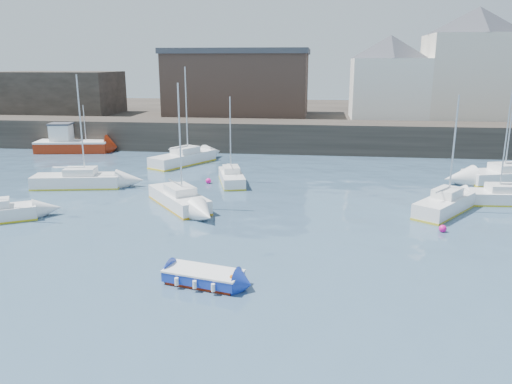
# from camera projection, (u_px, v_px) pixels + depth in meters

# --- Properties ---
(water) EXTENTS (220.00, 220.00, 0.00)m
(water) POSITION_uv_depth(u_px,v_px,m) (215.00, 314.00, 18.22)
(water) COLOR #2D4760
(water) RESTS_ON ground
(quay_wall) EXTENTS (90.00, 5.00, 3.00)m
(quay_wall) POSITION_uv_depth(u_px,v_px,m) (284.00, 136.00, 51.43)
(quay_wall) COLOR #28231E
(quay_wall) RESTS_ON ground
(land_strip) EXTENTS (90.00, 32.00, 2.80)m
(land_strip) POSITION_uv_depth(u_px,v_px,m) (293.00, 118.00, 68.74)
(land_strip) COLOR #28231E
(land_strip) RESTS_ON ground
(bldg_east_a) EXTENTS (13.36, 13.36, 11.80)m
(bldg_east_a) POSITION_uv_depth(u_px,v_px,m) (474.00, 63.00, 53.87)
(bldg_east_a) COLOR beige
(bldg_east_a) RESTS_ON land_strip
(bldg_east_d) EXTENTS (11.14, 11.14, 8.95)m
(bldg_east_d) POSITION_uv_depth(u_px,v_px,m) (389.00, 77.00, 54.85)
(bldg_east_d) COLOR white
(bldg_east_d) RESTS_ON land_strip
(warehouse) EXTENTS (16.40, 10.40, 7.60)m
(warehouse) POSITION_uv_depth(u_px,v_px,m) (239.00, 82.00, 58.55)
(warehouse) COLOR #3D2D26
(warehouse) RESTS_ON land_strip
(bldg_west) EXTENTS (14.00, 8.00, 5.00)m
(bldg_west) POSITION_uv_depth(u_px,v_px,m) (59.00, 93.00, 60.60)
(bldg_west) COLOR #353028
(bldg_west) RESTS_ON land_strip
(blue_dinghy) EXTENTS (3.47, 2.09, 0.62)m
(blue_dinghy) POSITION_uv_depth(u_px,v_px,m) (203.00, 276.00, 20.59)
(blue_dinghy) COLOR maroon
(blue_dinghy) RESTS_ON ground
(fishing_boat) EXTENTS (7.49, 3.78, 4.74)m
(fishing_boat) POSITION_uv_depth(u_px,v_px,m) (71.00, 143.00, 50.81)
(fishing_boat) COLOR maroon
(fishing_boat) RESTS_ON ground
(sailboat_b) EXTENTS (5.22, 5.91, 7.73)m
(sailboat_b) POSITION_uv_depth(u_px,v_px,m) (179.00, 198.00, 31.72)
(sailboat_b) COLOR white
(sailboat_b) RESTS_ON ground
(sailboat_c) EXTENTS (4.55, 5.36, 7.08)m
(sailboat_c) POSITION_uv_depth(u_px,v_px,m) (445.00, 204.00, 30.27)
(sailboat_c) COLOR white
(sailboat_c) RESTS_ON ground
(sailboat_d) EXTENTS (6.01, 2.26, 7.52)m
(sailboat_d) POSITION_uv_depth(u_px,v_px,m) (507.00, 196.00, 32.37)
(sailboat_d) COLOR white
(sailboat_d) RESTS_ON ground
(sailboat_e) EXTENTS (6.55, 3.14, 8.09)m
(sailboat_e) POSITION_uv_depth(u_px,v_px,m) (78.00, 180.00, 36.51)
(sailboat_e) COLOR white
(sailboat_e) RESTS_ON ground
(sailboat_f) EXTENTS (2.89, 5.20, 6.45)m
(sailboat_f) POSITION_uv_depth(u_px,v_px,m) (232.00, 177.00, 37.81)
(sailboat_f) COLOR white
(sailboat_f) RESTS_ON ground
(sailboat_g) EXTENTS (7.70, 4.46, 9.29)m
(sailboat_g) POSITION_uv_depth(u_px,v_px,m) (512.00, 175.00, 38.07)
(sailboat_g) COLOR white
(sailboat_g) RESTS_ON ground
(sailboat_h) EXTENTS (5.08, 6.81, 8.52)m
(sailboat_h) POSITION_uv_depth(u_px,v_px,m) (183.00, 158.00, 44.75)
(sailboat_h) COLOR white
(sailboat_h) RESTS_ON ground
(buoy_near) EXTENTS (0.38, 0.38, 0.38)m
(buoy_near) POSITION_uv_depth(u_px,v_px,m) (211.00, 287.00, 20.38)
(buoy_near) COLOR #DF0D82
(buoy_near) RESTS_ON ground
(buoy_mid) EXTENTS (0.41, 0.41, 0.41)m
(buoy_mid) POSITION_uv_depth(u_px,v_px,m) (442.00, 232.00, 27.02)
(buoy_mid) COLOR #DF0D82
(buoy_mid) RESTS_ON ground
(buoy_far) EXTENTS (0.42, 0.42, 0.42)m
(buoy_far) POSITION_uv_depth(u_px,v_px,m) (208.00, 183.00, 37.81)
(buoy_far) COLOR #DF0D82
(buoy_far) RESTS_ON ground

